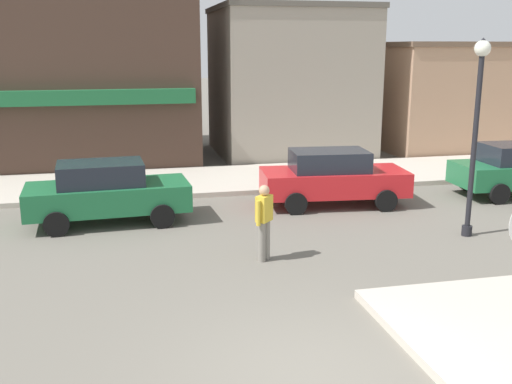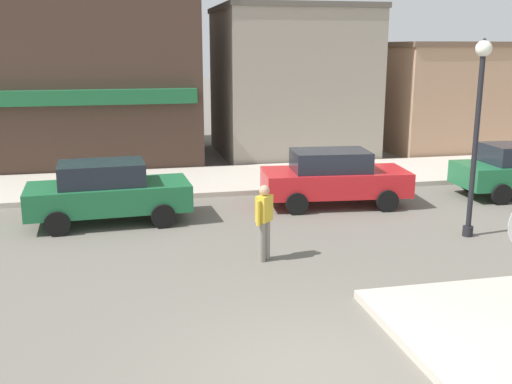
% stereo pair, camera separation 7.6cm
% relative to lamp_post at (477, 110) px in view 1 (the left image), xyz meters
% --- Properties ---
extents(ground_plane, '(160.00, 160.00, 0.00)m').
position_rel_lamp_post_xyz_m(ground_plane, '(-5.42, -5.16, -2.96)').
color(ground_plane, '#6B665B').
extents(kerb_far, '(80.00, 4.00, 0.15)m').
position_rel_lamp_post_xyz_m(kerb_far, '(-5.42, 6.99, -2.88)').
color(kerb_far, beige).
rests_on(kerb_far, ground).
extents(lamp_post, '(0.36, 0.36, 4.54)m').
position_rel_lamp_post_xyz_m(lamp_post, '(0.00, 0.00, 0.00)').
color(lamp_post, black).
rests_on(lamp_post, ground).
extents(parked_car_nearest, '(4.08, 2.04, 1.56)m').
position_rel_lamp_post_xyz_m(parked_car_nearest, '(-8.28, 2.99, -2.15)').
color(parked_car_nearest, '#1E6B3D').
rests_on(parked_car_nearest, ground).
extents(parked_car_second, '(4.14, 2.17, 1.56)m').
position_rel_lamp_post_xyz_m(parked_car_second, '(-2.14, 3.38, -2.15)').
color(parked_car_second, red).
rests_on(parked_car_second, ground).
extents(pedestrian_crossing_near, '(0.45, 0.46, 1.61)m').
position_rel_lamp_post_xyz_m(pedestrian_crossing_near, '(-5.07, -0.56, -2.09)').
color(pedestrian_crossing_near, gray).
rests_on(pedestrian_crossing_near, ground).
extents(building_corner_shop, '(10.40, 8.29, 7.53)m').
position_rel_lamp_post_xyz_m(building_corner_shop, '(-10.07, 12.89, 0.81)').
color(building_corner_shop, '#473328').
rests_on(building_corner_shop, ground).
extents(building_storefront_left_near, '(5.96, 5.74, 5.93)m').
position_rel_lamp_post_xyz_m(building_storefront_left_near, '(-1.02, 11.93, 0.01)').
color(building_storefront_left_near, '#9E9384').
rests_on(building_storefront_left_near, ground).
extents(building_storefront_left_mid, '(8.98, 6.56, 4.54)m').
position_rel_lamp_post_xyz_m(building_storefront_left_mid, '(7.46, 12.33, -0.68)').
color(building_storefront_left_mid, tan).
rests_on(building_storefront_left_mid, ground).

